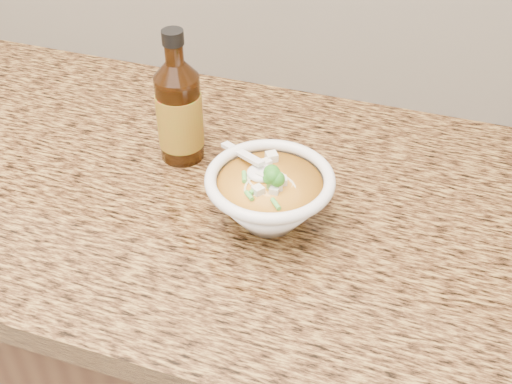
% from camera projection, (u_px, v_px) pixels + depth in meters
% --- Properties ---
extents(cabinet, '(4.00, 0.65, 0.86)m').
position_uv_depth(cabinet, '(140.00, 341.00, 1.33)').
color(cabinet, '#371E10').
rests_on(cabinet, ground).
extents(counter_slab, '(4.00, 0.68, 0.04)m').
position_uv_depth(counter_slab, '(108.00, 168.00, 1.04)').
color(counter_slab, olive).
rests_on(counter_slab, cabinet).
extents(soup_bowl, '(0.19, 0.18, 0.10)m').
position_uv_depth(soup_bowl, '(269.00, 197.00, 0.89)').
color(soup_bowl, silver).
rests_on(soup_bowl, counter_slab).
extents(hot_sauce_bottle, '(0.09, 0.09, 0.22)m').
position_uv_depth(hot_sauce_bottle, '(179.00, 112.00, 0.99)').
color(hot_sauce_bottle, '#351A07').
rests_on(hot_sauce_bottle, counter_slab).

